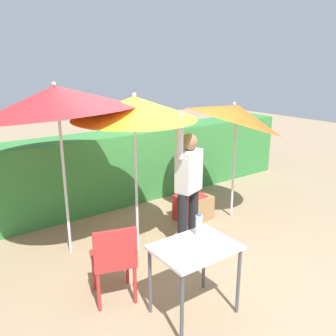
# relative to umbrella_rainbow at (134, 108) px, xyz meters

# --- Properties ---
(ground_plane) EXTENTS (24.00, 24.00, 0.00)m
(ground_plane) POSITION_rel_umbrella_rainbow_xyz_m (0.47, -0.34, -1.94)
(ground_plane) COLOR #9E8466
(hedge_row) EXTENTS (8.00, 0.70, 1.29)m
(hedge_row) POSITION_rel_umbrella_rainbow_xyz_m (0.47, 1.74, -1.29)
(hedge_row) COLOR #38843D
(hedge_row) RESTS_ON ground_plane
(umbrella_rainbow) EXTENTS (1.56, 1.56, 2.12)m
(umbrella_rainbow) POSITION_rel_umbrella_rainbow_xyz_m (0.00, 0.00, 0.00)
(umbrella_rainbow) COLOR silver
(umbrella_rainbow) RESTS_ON ground_plane
(umbrella_orange) EXTENTS (1.62, 1.59, 2.13)m
(umbrella_orange) POSITION_rel_umbrella_rainbow_xyz_m (1.86, 0.08, -0.23)
(umbrella_orange) COLOR silver
(umbrella_orange) RESTS_ON ground_plane
(umbrella_yellow) EXTENTS (1.98, 1.97, 2.36)m
(umbrella_yellow) POSITION_rel_umbrella_rainbow_xyz_m (-0.79, 0.47, 0.10)
(umbrella_yellow) COLOR silver
(umbrella_yellow) RESTS_ON ground_plane
(person_vendor) EXTENTS (0.55, 0.33, 1.88)m
(person_vendor) POSITION_rel_umbrella_rainbow_xyz_m (0.62, -0.31, -1.00)
(person_vendor) COLOR black
(person_vendor) RESTS_ON ground_plane
(chair_plastic) EXTENTS (0.55, 0.55, 0.89)m
(chair_plastic) POSITION_rel_umbrella_rainbow_xyz_m (-0.75, -0.78, -1.43)
(chair_plastic) COLOR #B72D2D
(chair_plastic) RESTS_ON ground_plane
(cooler_box) EXTENTS (0.46, 0.36, 0.41)m
(cooler_box) POSITION_rel_umbrella_rainbow_xyz_m (1.20, 0.35, -1.73)
(cooler_box) COLOR red
(cooler_box) RESTS_ON ground_plane
(crate_cardboard) EXTENTS (0.45, 0.37, 0.39)m
(crate_cardboard) POSITION_rel_umbrella_rainbow_xyz_m (1.30, 0.30, -1.74)
(crate_cardboard) COLOR #9E7A4C
(crate_cardboard) RESTS_ON ground_plane
(folding_table) EXTENTS (0.80, 0.60, 0.76)m
(folding_table) POSITION_rel_umbrella_rainbow_xyz_m (-0.19, -1.42, -1.27)
(folding_table) COLOR #4C4C51
(folding_table) RESTS_ON ground_plane
(bottle_water) EXTENTS (0.07, 0.07, 0.24)m
(bottle_water) POSITION_rel_umbrella_rainbow_xyz_m (-0.02, -1.27, -1.06)
(bottle_water) COLOR silver
(bottle_water) RESTS_ON folding_table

